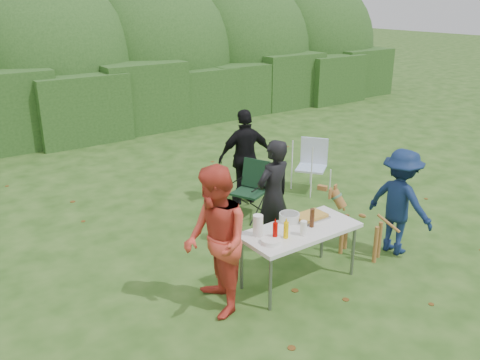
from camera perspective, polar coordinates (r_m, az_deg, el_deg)
ground at (r=6.84m, az=5.44°, el=-10.14°), size 80.00×80.00×0.00m
hedge_row at (r=13.27m, az=-17.79°, el=7.98°), size 22.00×1.40×1.70m
shrub_backdrop at (r=14.66m, az=-20.16°, el=11.79°), size 20.00×2.60×3.20m
folding_table at (r=6.31m, az=6.74°, el=-5.88°), size 1.50×0.70×0.74m
person_cook at (r=7.03m, az=3.74°, el=-1.84°), size 0.64×0.46×1.62m
person_red_jacket at (r=5.64m, az=-2.75°, el=-6.97°), size 0.86×0.99×1.74m
person_black_puffy at (r=8.66m, az=0.63°, el=2.59°), size 1.03×0.62×1.65m
child at (r=7.33m, az=17.51°, el=-2.36°), size 0.66×1.02×1.50m
dog at (r=7.18m, az=13.48°, el=-4.98°), size 0.73×1.04×0.91m
camping_chair at (r=8.26m, az=1.07°, el=-1.03°), size 0.75×0.75×0.90m
lawn_chair at (r=9.38m, az=8.01°, el=1.59°), size 0.79×0.79×0.96m
food_tray at (r=6.57m, az=7.89°, el=-4.21°), size 0.45×0.30×0.02m
focaccia_bread at (r=6.56m, az=7.90°, el=-3.99°), size 0.40×0.26×0.04m
mustard_bottle at (r=5.99m, az=5.19°, el=-5.63°), size 0.06×0.06×0.20m
ketchup_bottle at (r=5.93m, az=3.97°, el=-5.80°), size 0.06×0.06×0.22m
beer_bottle at (r=6.30m, az=8.10°, el=-4.23°), size 0.06×0.06×0.24m
paper_towel_roll at (r=6.02m, az=2.02°, el=-5.11°), size 0.12×0.12×0.26m
cup_stack at (r=6.09m, az=7.15°, el=-5.39°), size 0.08×0.08×0.18m
pasta_bowl at (r=6.45m, az=5.56°, el=-4.17°), size 0.26×0.26×0.10m
plate_stack at (r=5.90m, az=3.52°, el=-6.85°), size 0.24×0.24×0.05m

